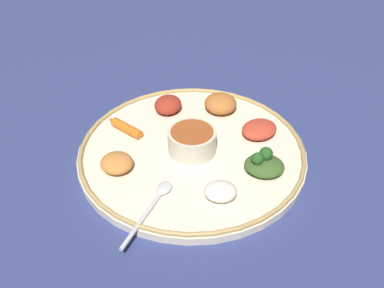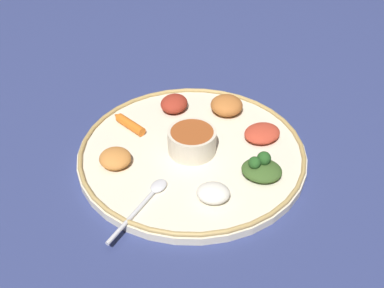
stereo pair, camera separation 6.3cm
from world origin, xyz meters
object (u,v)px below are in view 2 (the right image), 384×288
at_px(center_bowl, 192,140).
at_px(carrot_near_spoon, 128,123).
at_px(greens_pile, 261,168).
at_px(spoon, 147,199).

relative_size(center_bowl, carrot_near_spoon, 1.06).
bearing_deg(center_bowl, greens_pile, -100.72).
bearing_deg(greens_pile, carrot_near_spoon, 78.83).
height_order(spoon, carrot_near_spoon, carrot_near_spoon).
relative_size(center_bowl, greens_pile, 1.21).
bearing_deg(spoon, greens_pile, -53.35).
height_order(center_bowl, greens_pile, same).
xyz_separation_m(spoon, carrot_near_spoon, (0.17, 0.11, 0.00)).
xyz_separation_m(center_bowl, carrot_near_spoon, (0.03, 0.14, -0.01)).
height_order(spoon, greens_pile, greens_pile).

